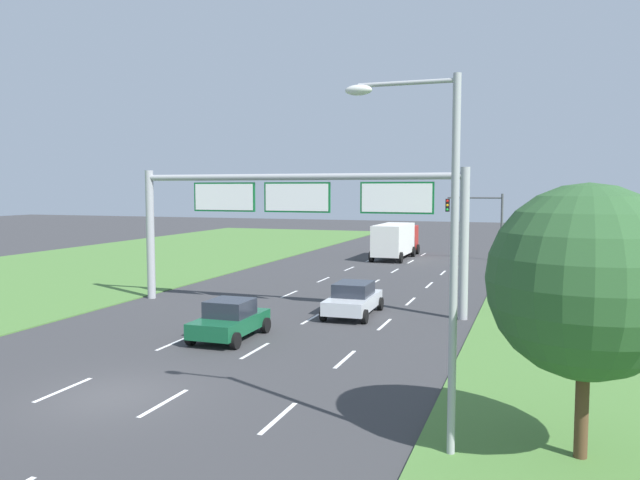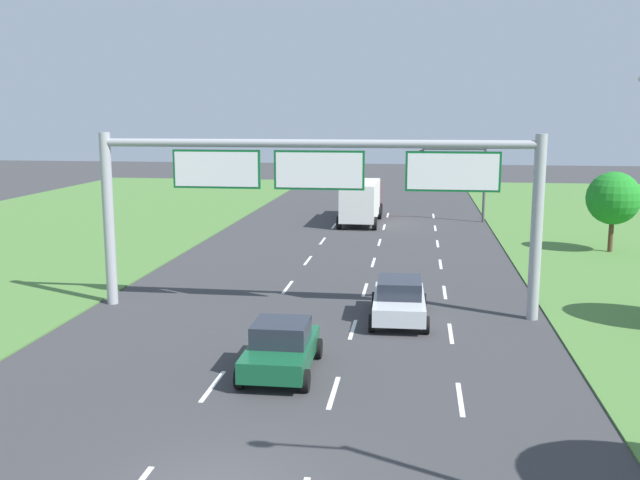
# 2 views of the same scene
# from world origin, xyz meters

# --- Properties ---
(lane_dashes_inner_left) EXTENTS (0.14, 62.40, 0.01)m
(lane_dashes_inner_left) POSITION_xyz_m (-1.75, 12.00, 0.00)
(lane_dashes_inner_left) COLOR white
(lane_dashes_inner_left) RESTS_ON ground_plane
(lane_dashes_inner_right) EXTENTS (0.14, 62.40, 0.01)m
(lane_dashes_inner_right) POSITION_xyz_m (1.75, 12.00, 0.00)
(lane_dashes_inner_right) COLOR white
(lane_dashes_inner_right) RESTS_ON ground_plane
(lane_dashes_slip) EXTENTS (0.14, 62.40, 0.01)m
(lane_dashes_slip) POSITION_xyz_m (5.25, 12.00, 0.00)
(lane_dashes_slip) COLOR white
(lane_dashes_slip) RESTS_ON ground_plane
(car_near_red) EXTENTS (2.15, 3.94, 1.58)m
(car_near_red) POSITION_xyz_m (-0.01, 7.38, 0.78)
(car_near_red) COLOR #145633
(car_near_red) RESTS_ON ground_plane
(car_lead_silver) EXTENTS (2.26, 4.42, 1.57)m
(car_lead_silver) POSITION_xyz_m (3.37, 13.49, 0.79)
(car_lead_silver) COLOR silver
(car_lead_silver) RESTS_ON ground_plane
(box_truck) EXTENTS (2.76, 8.65, 2.99)m
(box_truck) POSITION_xyz_m (0.00, 38.22, 1.65)
(box_truck) COLOR #B21E19
(box_truck) RESTS_ON ground_plane
(sign_gantry) EXTENTS (17.24, 0.44, 7.00)m
(sign_gantry) POSITION_xyz_m (0.17, 14.26, 4.98)
(sign_gantry) COLOR #9EA0A5
(sign_gantry) RESTS_ON ground_plane
(traffic_light_mast) EXTENTS (4.76, 0.49, 5.60)m
(traffic_light_mast) POSITION_xyz_m (6.80, 39.30, 3.87)
(traffic_light_mast) COLOR #47494F
(traffic_light_mast) RESTS_ON ground_plane
(roadside_tree_far) EXTENTS (2.96, 2.96, 4.57)m
(roadside_tree_far) POSITION_xyz_m (14.81, 28.49, 3.08)
(roadside_tree_far) COLOR #513823
(roadside_tree_far) RESTS_ON ground_plane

